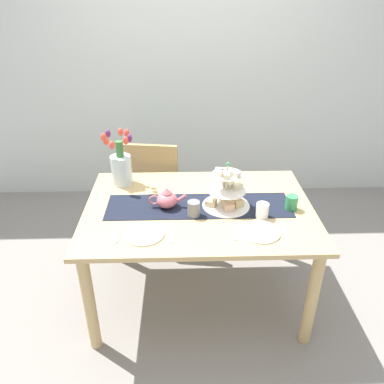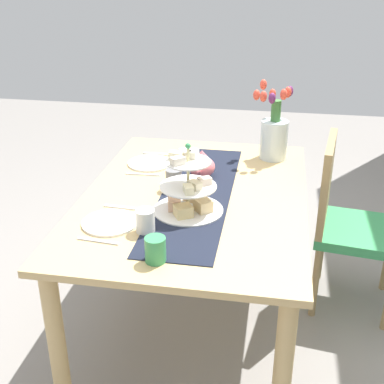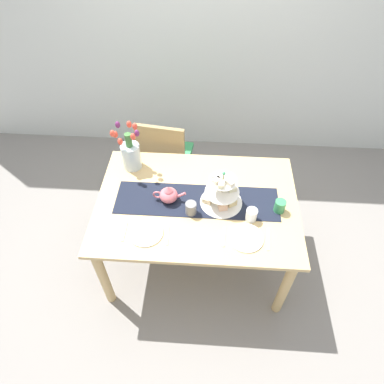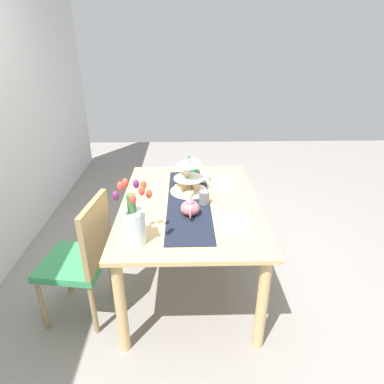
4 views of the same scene
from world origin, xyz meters
name	(u,v)px [view 4 (image 4 of 4)]	position (x,y,z in m)	size (l,w,h in m)	color
ground_plane	(190,280)	(0.00, 0.00, 0.00)	(8.00, 8.00, 0.00)	gray
dining_table	(190,214)	(0.00, 0.00, 0.63)	(1.44, 1.01, 0.73)	tan
chair_left	(83,255)	(-0.33, 0.73, 0.50)	(0.47, 0.47, 0.91)	#9C8254
table_runner	(189,201)	(0.00, 0.01, 0.74)	(1.17, 0.31, 0.00)	black
tiered_cake_stand	(189,181)	(0.17, 0.00, 0.83)	(0.30, 0.30, 0.30)	beige
teapot	(190,207)	(-0.20, 0.00, 0.79)	(0.24, 0.13, 0.14)	#D66B75
tulip_vase	(133,222)	(-0.52, 0.33, 0.87)	(0.19, 0.21, 0.40)	silver
dinner_plate_left	(235,223)	(-0.32, -0.29, 0.74)	(0.23, 0.23, 0.01)	white
fork_left	(239,235)	(-0.47, -0.29, 0.74)	(0.02, 0.15, 0.01)	silver
knife_left	(232,212)	(-0.18, -0.29, 0.74)	(0.01, 0.17, 0.01)	silver
dinner_plate_right	(224,183)	(0.34, -0.29, 0.74)	(0.23, 0.23, 0.01)	white
fork_right	(226,190)	(0.19, -0.29, 0.74)	(0.02, 0.15, 0.01)	silver
knife_right	(222,176)	(0.48, -0.29, 0.74)	(0.01, 0.17, 0.01)	silver
mug_grey	(204,198)	(-0.04, -0.11, 0.78)	(0.08, 0.08, 0.10)	slate
mug_white_text	(205,176)	(0.38, -0.13, 0.78)	(0.08, 0.08, 0.10)	white
mug_orange	(193,168)	(0.58, -0.05, 0.78)	(0.08, 0.08, 0.10)	#389356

